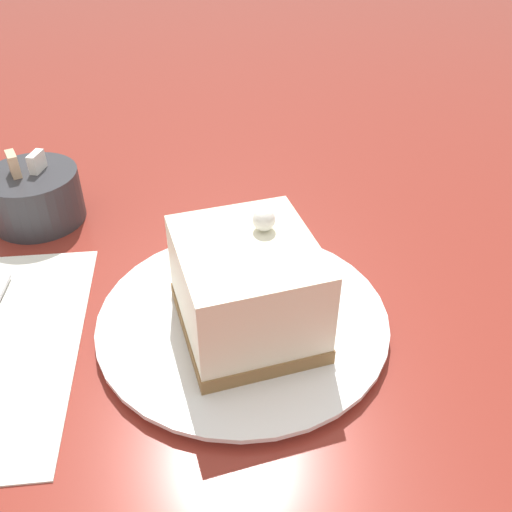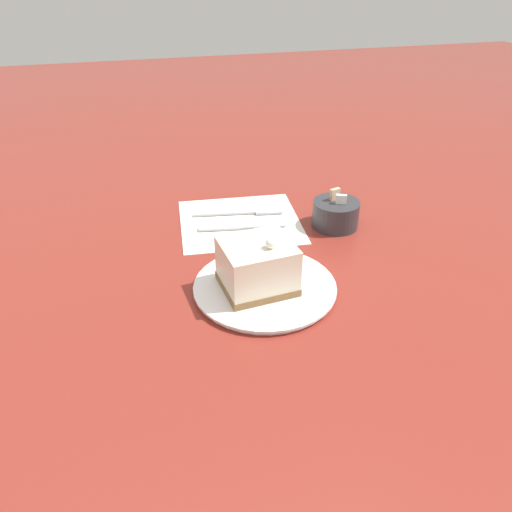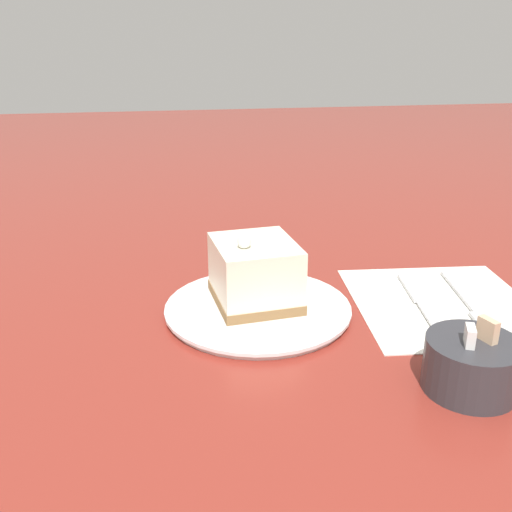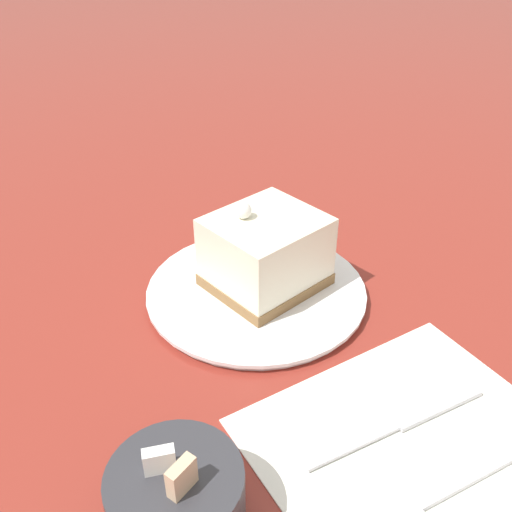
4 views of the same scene
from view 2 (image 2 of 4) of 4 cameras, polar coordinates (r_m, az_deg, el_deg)
ground_plane at (r=0.76m, az=0.80°, el=-5.52°), size 4.00×4.00×0.00m
plate at (r=0.78m, az=1.01°, el=-3.57°), size 0.22×0.22×0.01m
cake_slice at (r=0.75m, az=0.22°, el=-1.14°), size 0.11×0.12×0.09m
napkin at (r=0.98m, az=-1.84°, el=3.99°), size 0.24×0.25×0.00m
fork at (r=1.01m, az=-1.15°, el=5.01°), size 0.04×0.18×0.00m
knife at (r=0.95m, az=-2.53°, el=3.28°), size 0.04×0.17×0.00m
sugar_bowl at (r=0.97m, az=9.09°, el=4.80°), size 0.09×0.09×0.07m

